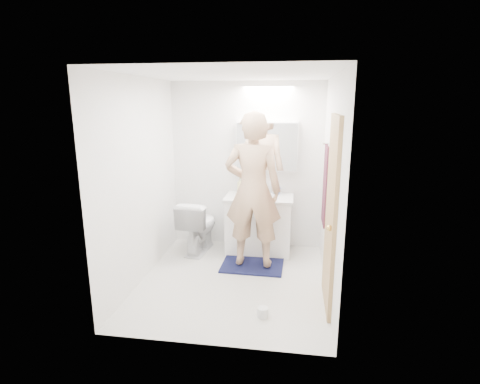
% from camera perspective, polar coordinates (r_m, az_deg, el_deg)
% --- Properties ---
extents(floor, '(2.50, 2.50, 0.00)m').
position_cam_1_polar(floor, '(4.66, -1.08, -13.36)').
color(floor, silver).
rests_on(floor, ground).
extents(ceiling, '(2.50, 2.50, 0.00)m').
position_cam_1_polar(ceiling, '(4.16, -1.24, 17.56)').
color(ceiling, white).
rests_on(ceiling, floor).
extents(wall_back, '(2.50, 0.00, 2.50)m').
position_cam_1_polar(wall_back, '(5.46, 1.01, 4.01)').
color(wall_back, white).
rests_on(wall_back, floor).
extents(wall_front, '(2.50, 0.00, 2.50)m').
position_cam_1_polar(wall_front, '(3.07, -5.02, -3.83)').
color(wall_front, white).
rests_on(wall_front, floor).
extents(wall_left, '(0.00, 2.50, 2.50)m').
position_cam_1_polar(wall_left, '(4.56, -14.93, 1.59)').
color(wall_left, white).
rests_on(wall_left, floor).
extents(wall_right, '(0.00, 2.50, 2.50)m').
position_cam_1_polar(wall_right, '(4.21, 13.76, 0.69)').
color(wall_right, white).
rests_on(wall_right, floor).
extents(vanity_cabinet, '(0.90, 0.55, 0.78)m').
position_cam_1_polar(vanity_cabinet, '(5.37, 2.90, -5.12)').
color(vanity_cabinet, white).
rests_on(vanity_cabinet, floor).
extents(countertop, '(0.95, 0.58, 0.04)m').
position_cam_1_polar(countertop, '(5.25, 2.95, -0.88)').
color(countertop, silver).
rests_on(countertop, vanity_cabinet).
extents(sink_basin, '(0.36, 0.36, 0.03)m').
position_cam_1_polar(sink_basin, '(5.27, 2.99, -0.43)').
color(sink_basin, white).
rests_on(sink_basin, countertop).
extents(faucet, '(0.02, 0.02, 0.16)m').
position_cam_1_polar(faucet, '(5.44, 3.19, 0.72)').
color(faucet, silver).
rests_on(faucet, countertop).
extents(medicine_cabinet, '(0.88, 0.14, 0.70)m').
position_cam_1_polar(medicine_cabinet, '(5.32, 4.15, 6.97)').
color(medicine_cabinet, white).
rests_on(medicine_cabinet, wall_back).
extents(mirror_panel, '(0.84, 0.01, 0.66)m').
position_cam_1_polar(mirror_panel, '(5.24, 4.09, 6.88)').
color(mirror_panel, silver).
rests_on(mirror_panel, medicine_cabinet).
extents(toilet, '(0.51, 0.80, 0.77)m').
position_cam_1_polar(toilet, '(5.41, -6.39, -5.12)').
color(toilet, white).
rests_on(toilet, floor).
extents(bath_rug, '(0.81, 0.57, 0.02)m').
position_cam_1_polar(bath_rug, '(5.01, 1.89, -11.17)').
color(bath_rug, '#12133A').
rests_on(bath_rug, floor).
extents(person, '(0.73, 0.49, 1.97)m').
position_cam_1_polar(person, '(4.68, 1.99, 0.23)').
color(person, tan).
rests_on(person, bath_rug).
extents(door, '(0.04, 0.80, 2.00)m').
position_cam_1_polar(door, '(3.93, 13.75, -3.29)').
color(door, '#A28151').
rests_on(door, wall_right).
extents(door_knob, '(0.06, 0.06, 0.06)m').
position_cam_1_polar(door_knob, '(3.65, 13.49, -5.38)').
color(door_knob, gold).
rests_on(door_knob, door).
extents(towel, '(0.02, 0.42, 1.00)m').
position_cam_1_polar(towel, '(4.77, 12.85, 1.00)').
color(towel, '#1A133D').
rests_on(towel, wall_right).
extents(towel_hook, '(0.07, 0.02, 0.02)m').
position_cam_1_polar(towel_hook, '(4.68, 13.03, 7.23)').
color(towel_hook, silver).
rests_on(towel_hook, wall_right).
extents(soap_bottle_a, '(0.09, 0.09, 0.23)m').
position_cam_1_polar(soap_bottle_a, '(5.40, -0.01, 0.99)').
color(soap_bottle_a, beige).
rests_on(soap_bottle_a, countertop).
extents(soap_bottle_b, '(0.11, 0.11, 0.17)m').
position_cam_1_polar(soap_bottle_b, '(5.42, 0.64, 0.77)').
color(soap_bottle_b, '#5A80C2').
rests_on(soap_bottle_b, countertop).
extents(toothbrush_cup, '(0.13, 0.13, 0.10)m').
position_cam_1_polar(toothbrush_cup, '(5.37, 5.70, 0.15)').
color(toothbrush_cup, '#4569D1').
rests_on(toothbrush_cup, countertop).
extents(toilet_paper_roll, '(0.11, 0.11, 0.10)m').
position_cam_1_polar(toilet_paper_roll, '(3.96, 3.50, -17.85)').
color(toilet_paper_roll, white).
rests_on(toilet_paper_roll, floor).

